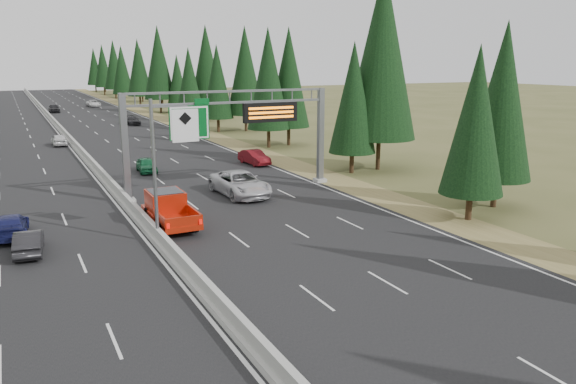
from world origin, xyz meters
name	(u,v)px	position (x,y,z in m)	size (l,w,h in m)	color
road	(62,133)	(0.00, 80.00, 0.04)	(32.00, 260.00, 0.08)	black
shoulder_right	(185,127)	(17.80, 80.00, 0.03)	(3.60, 260.00, 0.06)	olive
median_barrier	(62,130)	(0.00, 80.00, 0.41)	(0.70, 260.00, 0.85)	gray
sign_gantry	(239,125)	(8.92, 34.88, 5.27)	(16.75, 0.98, 7.80)	slate
hov_sign_pole	(165,161)	(0.58, 24.97, 4.72)	(2.80, 0.50, 8.00)	slate
tree_row_right	(259,70)	(21.99, 60.75, 8.86)	(12.35, 241.89, 18.50)	black
silver_minivan	(240,184)	(8.40, 33.56, 0.98)	(2.99, 6.48, 1.80)	silver
red_pickup	(168,206)	(1.50, 28.43, 1.20)	(2.22, 6.23, 2.03)	black
car_ahead_green	(146,165)	(4.13, 45.84, 0.74)	(1.56, 3.87, 1.32)	#155F36
car_ahead_dkred	(254,157)	(14.50, 45.00, 0.79)	(1.50, 4.30, 1.42)	maroon
car_ahead_dkgrey	(132,120)	(10.98, 85.90, 0.77)	(1.92, 4.73, 1.37)	black
car_ahead_white	(93,103)	(10.72, 125.81, 0.80)	(2.39, 5.19, 1.44)	silver
car_ahead_far	(54,108)	(1.80, 115.01, 0.90)	(1.95, 4.84, 1.65)	black
car_onc_near	(29,242)	(-6.54, 26.27, 0.72)	(1.35, 3.86, 1.27)	black
car_onc_blue	(11,225)	(-7.33, 30.00, 0.74)	(1.84, 4.53, 1.31)	#171A51
car_onc_white	(59,140)	(-1.50, 67.13, 0.77)	(1.63, 4.06, 1.38)	silver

